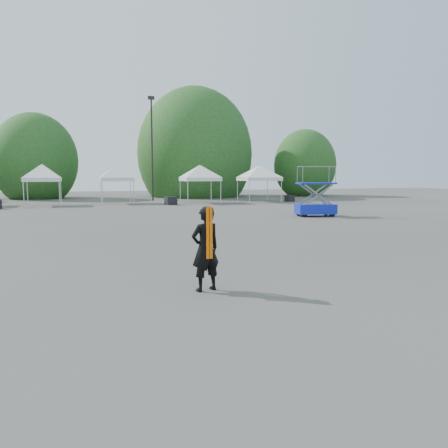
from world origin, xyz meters
name	(u,v)px	position (x,y,z in m)	size (l,w,h in m)	color
ground	(237,274)	(0.00, 0.00, 0.00)	(120.00, 120.00, 0.00)	#474442
light_pole_east	(152,143)	(3.00, 32.00, 5.52)	(0.60, 0.25, 9.80)	black
tree_mid_w	(35,161)	(-8.00, 40.00, 3.93)	(4.16, 4.16, 6.33)	#382314
tree_mid_e	(195,154)	(9.00, 39.00, 4.84)	(5.12, 5.12, 7.79)	#382314
tree_far_e	(305,165)	(22.00, 37.00, 3.63)	(3.84, 3.84, 5.84)	#382314
tent_d	(42,167)	(-6.45, 27.97, 3.06)	(3.94, 3.94, 3.88)	silver
tent_e	(116,168)	(-0.59, 28.84, 3.06)	(3.89, 3.89, 3.88)	silver
tent_f	(200,168)	(6.40, 27.23, 3.06)	(4.39, 4.39, 3.88)	silver
tent_g	(259,168)	(12.15, 27.57, 3.06)	(4.66, 4.66, 3.88)	silver
man	(205,249)	(-1.14, -1.24, 0.90)	(0.74, 0.59, 1.79)	black
scissor_lift	(316,191)	(9.68, 12.99, 1.49)	(2.44, 1.48, 2.96)	#0D16AE
crate_mid	(171,201)	(3.47, 25.65, 0.35)	(0.89, 0.69, 0.69)	black
crate_east	(290,198)	(14.88, 26.70, 0.30)	(0.78, 0.61, 0.61)	black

